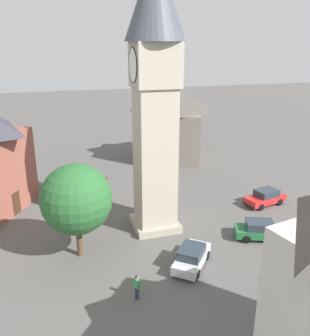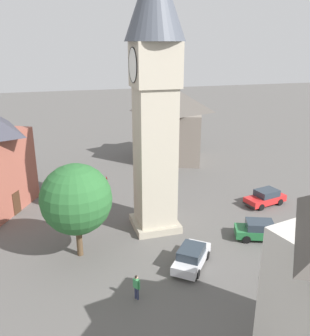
# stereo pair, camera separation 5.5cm
# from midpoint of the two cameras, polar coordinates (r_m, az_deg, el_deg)

# --- Properties ---
(ground_plane) EXTENTS (200.00, 200.00, 0.00)m
(ground_plane) POSITION_cam_midpoint_polar(r_m,az_deg,el_deg) (31.75, -0.05, -9.16)
(ground_plane) COLOR #565451
(clock_tower) EXTENTS (4.51, 4.51, 21.52)m
(clock_tower) POSITION_cam_midpoint_polar(r_m,az_deg,el_deg) (28.11, -0.06, 14.10)
(clock_tower) COLOR #A59C89
(clock_tower) RESTS_ON ground
(car_blue_kerb) EXTENTS (4.26, 3.92, 1.53)m
(car_blue_kerb) POSITION_cam_midpoint_polar(r_m,az_deg,el_deg) (26.41, 5.73, -13.67)
(car_blue_kerb) COLOR silver
(car_blue_kerb) RESTS_ON ground
(car_red_corner) EXTENTS (3.09, 4.46, 1.53)m
(car_red_corner) POSITION_cam_midpoint_polar(r_m,az_deg,el_deg) (30.77, 16.20, -9.34)
(car_red_corner) COLOR #236B38
(car_red_corner) RESTS_ON ground
(car_white_side) EXTENTS (2.52, 4.39, 1.53)m
(car_white_side) POSITION_cam_midpoint_polar(r_m,az_deg,el_deg) (37.09, 16.89, -4.42)
(car_white_side) COLOR red
(car_white_side) RESTS_ON ground
(pedestrian) EXTENTS (0.47, 0.39, 1.69)m
(pedestrian) POSITION_cam_midpoint_polar(r_m,az_deg,el_deg) (23.28, -2.95, -17.88)
(pedestrian) COLOR #2D3351
(pedestrian) RESTS_ON ground
(tree) EXTENTS (5.12, 5.12, 7.10)m
(tree) POSITION_cam_midpoint_polar(r_m,az_deg,el_deg) (26.37, -12.31, -4.81)
(tree) COLOR brown
(tree) RESTS_ON ground
(building_shop_left) EXTENTS (10.04, 10.34, 9.74)m
(building_shop_left) POSITION_cam_midpoint_polar(r_m,az_deg,el_deg) (48.39, 2.58, 7.01)
(building_shop_left) COLOR slate
(building_shop_left) RESTS_ON ground
(road_sign) EXTENTS (0.60, 0.07, 2.80)m
(road_sign) POSITION_cam_midpoint_polar(r_m,az_deg,el_deg) (35.51, -7.62, -2.81)
(road_sign) COLOR gray
(road_sign) RESTS_ON ground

